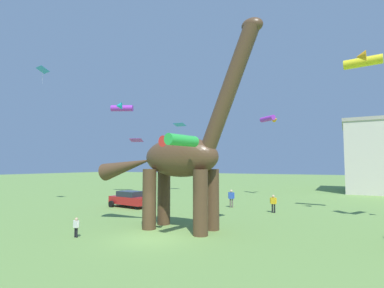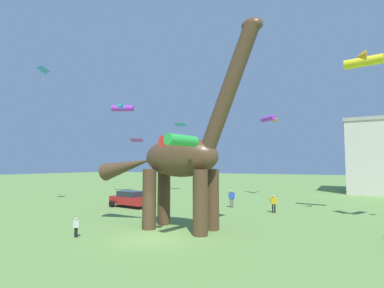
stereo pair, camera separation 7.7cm
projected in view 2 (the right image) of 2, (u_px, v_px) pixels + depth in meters
ground_plane at (153, 239)px, 16.14m from camera, size 240.00×240.00×0.00m
dinosaur_sculpture at (180, 157)px, 18.83m from camera, size 12.20×2.59×12.76m
parked_sedan_left at (130, 199)px, 28.32m from camera, size 4.40×2.32×1.55m
person_far_spectator at (76, 225)px, 16.50m from camera, size 0.42×0.18×1.11m
person_photographer at (274, 202)px, 24.95m from camera, size 0.57×0.25×1.52m
person_near_flyer at (232, 197)px, 28.05m from camera, size 0.64×0.28×1.70m
kite_near_low at (43, 70)px, 30.04m from camera, size 1.46×1.14×1.72m
kite_mid_center at (178, 141)px, 15.85m from camera, size 2.06×2.27×0.65m
kite_trailing at (122, 108)px, 41.51m from camera, size 3.20×3.23×0.92m
kite_high_right at (363, 61)px, 23.17m from camera, size 2.83×2.51×0.81m
kite_apex at (137, 140)px, 29.23m from camera, size 1.51×1.33×0.29m
kite_far_left at (270, 119)px, 38.24m from camera, size 2.44×2.53×0.71m
kite_drifting at (180, 125)px, 44.75m from camera, size 1.77×1.30×0.37m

